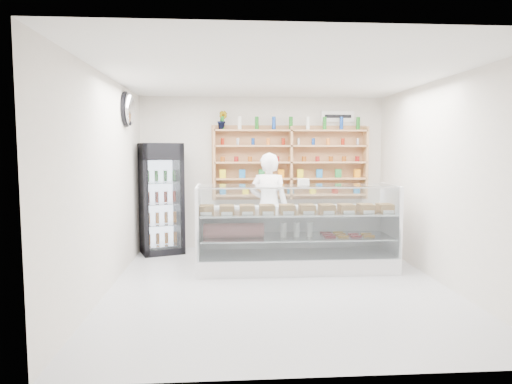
{
  "coord_description": "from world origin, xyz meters",
  "views": [
    {
      "loc": [
        -0.73,
        -5.99,
        1.85
      ],
      "look_at": [
        -0.24,
        0.9,
        1.19
      ],
      "focal_mm": 32.0,
      "sensor_mm": 36.0,
      "label": 1
    }
  ],
  "objects": [
    {
      "name": "wall_sign",
      "position": [
        1.4,
        2.47,
        2.45
      ],
      "size": [
        0.62,
        0.03,
        0.2
      ],
      "primitive_type": "cube",
      "color": "white",
      "rests_on": "back_wall"
    },
    {
      "name": "display_counter",
      "position": [
        0.36,
        0.81,
        0.36
      ],
      "size": [
        3.0,
        0.9,
        1.31
      ],
      "color": "white",
      "rests_on": "floor"
    },
    {
      "name": "shop_worker",
      "position": [
        0.01,
        1.5,
        0.89
      ],
      "size": [
        0.74,
        0.58,
        1.78
      ],
      "primitive_type": "imported",
      "rotation": [
        0.0,
        0.0,
        2.89
      ],
      "color": "white",
      "rests_on": "floor"
    },
    {
      "name": "wall_shelving",
      "position": [
        0.5,
        2.34,
        1.59
      ],
      "size": [
        2.84,
        0.28,
        1.33
      ],
      "color": "tan",
      "rests_on": "back_wall"
    },
    {
      "name": "security_mirror",
      "position": [
        -2.17,
        1.2,
        2.45
      ],
      "size": [
        0.15,
        0.5,
        0.5
      ],
      "primitive_type": "ellipsoid",
      "color": "silver",
      "rests_on": "left_wall"
    },
    {
      "name": "room",
      "position": [
        0.0,
        0.0,
        1.4
      ],
      "size": [
        5.0,
        5.0,
        5.0
      ],
      "color": "#AEAEB3",
      "rests_on": "ground"
    },
    {
      "name": "drinks_cooler",
      "position": [
        -1.85,
        2.14,
        0.98
      ],
      "size": [
        0.89,
        0.87,
        1.95
      ],
      "rotation": [
        0.0,
        0.0,
        0.34
      ],
      "color": "black",
      "rests_on": "floor"
    },
    {
      "name": "potted_plant",
      "position": [
        -0.75,
        2.34,
        2.36
      ],
      "size": [
        0.23,
        0.21,
        0.33
      ],
      "primitive_type": "imported",
      "rotation": [
        0.0,
        0.0,
        -0.38
      ],
      "color": "#1E6626",
      "rests_on": "wall_shelving"
    }
  ]
}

